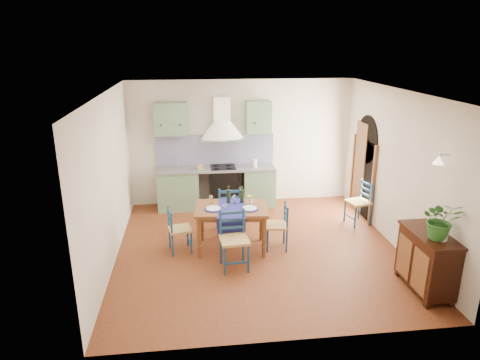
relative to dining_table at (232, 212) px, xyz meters
name	(u,v)px	position (x,y,z in m)	size (l,w,h in m)	color
floor	(258,249)	(0.47, -0.08, -0.71)	(5.00, 5.00, 0.00)	#4F2510
back_wall	(222,160)	(0.00, 2.21, 0.34)	(5.00, 0.96, 2.80)	beige
right_wall	(390,169)	(2.96, 0.20, 0.63)	(0.26, 5.00, 2.80)	beige
left_wall	(109,181)	(-2.03, -0.08, 0.69)	(0.04, 5.00, 2.80)	beige
ceiling	(260,92)	(0.47, -0.08, 2.09)	(5.00, 5.00, 0.01)	silver
dining_table	(232,212)	(0.00, 0.00, 0.00)	(1.34, 1.03, 1.12)	brown
chair_near	(234,239)	(-0.03, -0.66, -0.21)	(0.49, 0.49, 0.97)	navy
chair_far	(229,209)	(0.00, 0.66, -0.20)	(0.48, 0.48, 0.98)	navy
chair_left	(178,230)	(-0.95, 0.00, -0.29)	(0.45, 0.45, 0.82)	navy
chair_right	(278,226)	(0.82, -0.07, -0.27)	(0.43, 0.43, 0.85)	navy
chair_spare	(359,202)	(2.70, 0.83, -0.25)	(0.51, 0.51, 0.89)	navy
sideboard	(427,260)	(2.73, -1.68, -0.20)	(0.50, 1.05, 0.94)	black
potted_plant	(441,220)	(2.74, -1.86, 0.51)	(0.51, 0.44, 0.57)	#22581D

